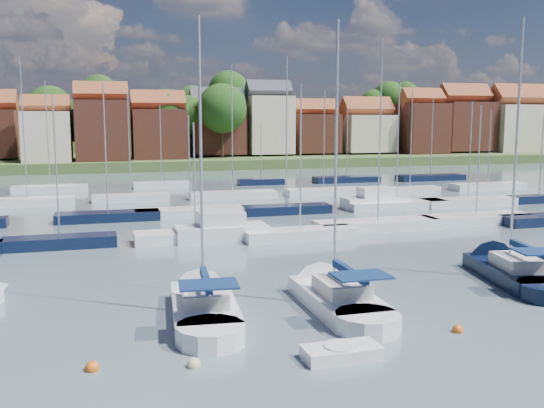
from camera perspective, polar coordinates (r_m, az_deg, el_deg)
name	(u,v)px	position (r m, az deg, el deg)	size (l,w,h in m)	color
ground	(233,203)	(67.29, -3.68, 0.07)	(260.00, 260.00, 0.00)	#405057
sailboat_left	(202,302)	(30.36, -6.60, -9.14)	(3.94, 11.32, 15.10)	silver
sailboat_centre	(328,294)	(31.65, 5.30, -8.40)	(3.01, 11.16, 15.16)	silver
sailboat_navy	(502,268)	(39.19, 20.83, -5.69)	(5.32, 12.07, 16.19)	black
tender	(341,353)	(24.45, 6.54, -13.72)	(3.06, 1.46, 0.66)	silver
buoy_a	(92,370)	(24.32, -16.55, -14.77)	(0.54, 0.54, 0.54)	#D85914
buoy_b	(194,367)	(23.84, -7.37, -14.98)	(0.53, 0.53, 0.53)	beige
buoy_c	(329,324)	(28.34, 5.37, -11.15)	(0.49, 0.49, 0.49)	#D85914
buoy_d	(458,332)	(28.38, 17.07, -11.45)	(0.47, 0.47, 0.47)	#D85914
buoy_e	(366,276)	(36.75, 8.88, -6.71)	(0.49, 0.49, 0.49)	beige
marina_field	(261,205)	(63.00, -1.05, -0.06)	(79.62, 41.41, 15.93)	silver
far_shore_town	(164,137)	(158.71, -10.11, 6.21)	(212.46, 90.00, 22.27)	#45592C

